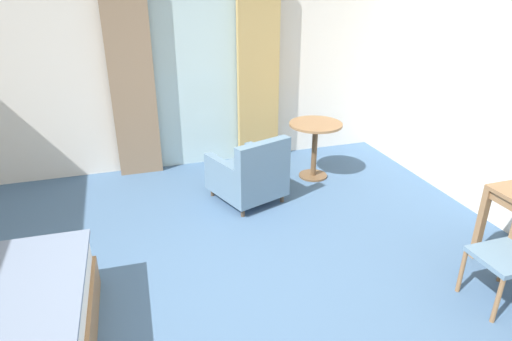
% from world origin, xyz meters
% --- Properties ---
extents(ground, '(6.80, 6.53, 0.10)m').
position_xyz_m(ground, '(0.00, 0.00, -0.05)').
color(ground, '#426084').
extents(wall_back, '(6.40, 0.12, 2.63)m').
position_xyz_m(wall_back, '(0.00, 3.01, 1.32)').
color(wall_back, silver).
rests_on(wall_back, ground).
extents(balcony_glass_door, '(1.20, 0.02, 2.32)m').
position_xyz_m(balcony_glass_door, '(0.43, 2.93, 1.16)').
color(balcony_glass_door, silver).
rests_on(balcony_glass_door, ground).
extents(curtain_panel_left, '(0.54, 0.10, 2.52)m').
position_xyz_m(curtain_panel_left, '(-0.39, 2.83, 1.26)').
color(curtain_panel_left, '#897056').
rests_on(curtain_panel_left, ground).
extents(curtain_panel_right, '(0.56, 0.10, 2.52)m').
position_xyz_m(curtain_panel_right, '(1.25, 2.83, 1.26)').
color(curtain_panel_right, tan).
rests_on(curtain_panel_right, ground).
extents(armchair_by_window, '(0.89, 0.93, 0.80)m').
position_xyz_m(armchair_by_window, '(0.76, 1.60, 0.33)').
color(armchair_by_window, slate).
rests_on(armchair_by_window, ground).
extents(round_cafe_table, '(0.67, 0.67, 0.73)m').
position_xyz_m(round_cafe_table, '(1.75, 2.00, 0.54)').
color(round_cafe_table, olive).
rests_on(round_cafe_table, ground).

